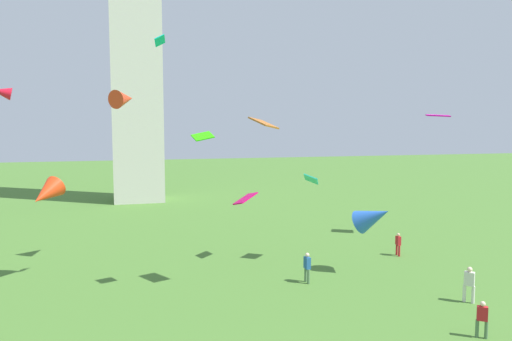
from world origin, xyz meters
TOP-DOWN VIEW (x-y plane):
  - person_0 at (10.29, 20.10)m, footprint 0.27×0.48m
  - person_1 at (6.65, 8.16)m, footprint 0.47×0.43m
  - person_2 at (2.24, 16.56)m, footprint 0.28×0.53m
  - person_3 at (8.91, 11.62)m, footprint 0.52×0.53m
  - kite_flying_0 at (3.98, 20.35)m, footprint 1.29×1.60m
  - kite_flying_1 at (-0.50, 15.99)m, footprint 1.48×1.74m
  - kite_flying_2 at (-11.74, 20.49)m, footprint 2.21×2.45m
  - kite_flying_3 at (6.47, 16.80)m, footprint 2.59×2.82m
  - kite_flying_4 at (-7.43, 23.17)m, footprint 1.98×2.08m
  - kite_flying_5 at (0.08, 22.14)m, footprint 1.70×1.63m
  - kite_flying_6 at (15.93, 23.92)m, footprint 2.08×1.88m
  - kite_flying_8 at (-14.71, 24.82)m, footprint 1.39×1.03m
  - kite_flying_9 at (-5.57, 17.80)m, footprint 0.61×0.80m
  - kite_flying_10 at (-3.59, 16.49)m, footprint 1.18×0.87m

SIDE VIEW (x-z plane):
  - person_0 at x=10.29m, z-range 0.10..1.67m
  - person_1 at x=6.65m, z-range 0.10..1.68m
  - person_2 at x=2.24m, z-range 0.11..1.83m
  - person_3 at x=8.91m, z-range 0.12..1.94m
  - kite_flying_3 at x=6.47m, z-range 2.42..4.59m
  - kite_flying_5 at x=0.08m, z-range 3.63..4.48m
  - kite_flying_2 at x=-11.74m, z-range 4.15..5.98m
  - kite_flying_0 at x=3.98m, z-range 4.99..5.84m
  - kite_flying_10 at x=-3.59m, z-range 8.01..8.54m
  - kite_flying_1 at x=-0.50m, z-range 8.62..9.28m
  - kite_flying_6 at x=15.93m, z-range 9.49..9.75m
  - kite_flying_4 at x=-7.43m, z-range 9.83..11.15m
  - kite_flying_8 at x=-14.71m, z-range 10.38..11.40m
  - kite_flying_9 at x=-5.57m, z-range 12.91..13.49m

